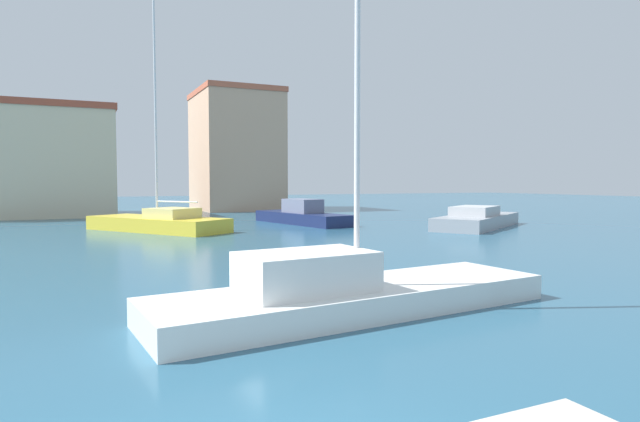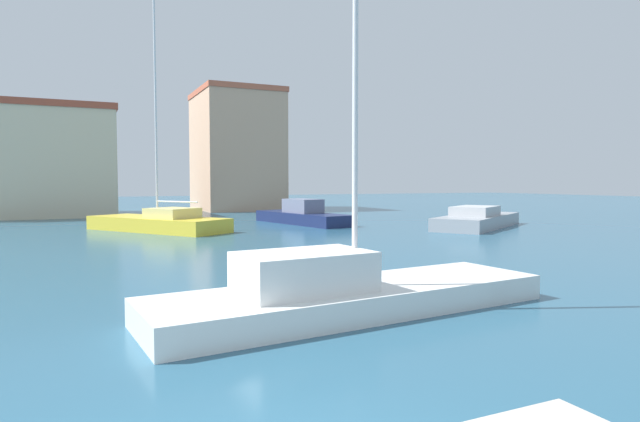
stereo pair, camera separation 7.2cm
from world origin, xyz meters
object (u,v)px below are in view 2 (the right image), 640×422
Objects in this scene: sailboat_white_far_left at (344,289)px; motorboat_navy_mid_harbor at (302,215)px; sailboat_yellow_distant_east at (159,222)px; motorboat_grey_distant_north at (477,219)px.

sailboat_white_far_left is 23.63m from motorboat_navy_mid_harbor.
sailboat_yellow_distant_east is 1.43× the size of motorboat_grey_distant_north.
sailboat_white_far_left is at bearing -110.77° from motorboat_navy_mid_harbor.
motorboat_grey_distant_north is at bearing -40.17° from motorboat_navy_mid_harbor.
motorboat_navy_mid_harbor is (9.30, 1.44, 0.02)m from sailboat_yellow_distant_east.
sailboat_white_far_left is at bearing -87.46° from sailboat_yellow_distant_east.
sailboat_yellow_distant_east reaches higher than motorboat_grey_distant_north.
motorboat_navy_mid_harbor is (8.38, 22.10, 0.04)m from sailboat_white_far_left.
sailboat_yellow_distant_east is at bearing 92.54° from sailboat_white_far_left.
sailboat_yellow_distant_east reaches higher than sailboat_white_far_left.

